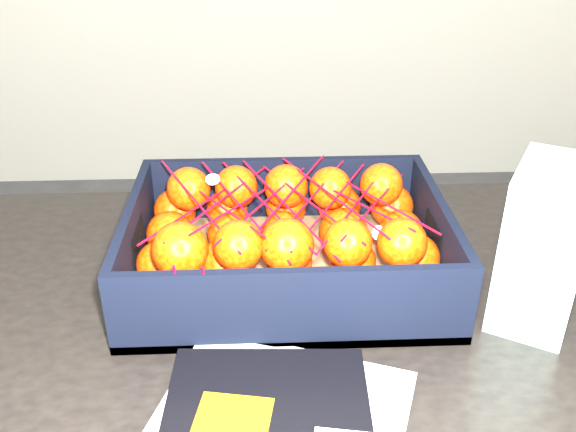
{
  "coord_description": "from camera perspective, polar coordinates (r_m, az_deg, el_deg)",
  "views": [
    {
      "loc": [
        0.1,
        -0.9,
        1.25
      ],
      "look_at": [
        0.14,
        -0.2,
        0.86
      ],
      "focal_mm": 39.33,
      "sensor_mm": 36.0,
      "label": 1
    }
  ],
  "objects": [
    {
      "name": "mesh_net",
      "position": [
        0.83,
        -0.48,
        0.88
      ],
      "size": [
        0.36,
        0.28,
        0.09
      ],
      "color": "#BB071E",
      "rests_on": "clementine_heap"
    },
    {
      "name": "table",
      "position": [
        0.85,
        -1.84,
        -15.68
      ],
      "size": [
        1.21,
        0.81,
        0.75
      ],
      "color": "black",
      "rests_on": "ground"
    },
    {
      "name": "retail_carton",
      "position": [
        0.82,
        22.17,
        -2.44
      ],
      "size": [
        0.15,
        0.16,
        0.2
      ],
      "primitive_type": "cube",
      "rotation": [
        0.0,
        0.0,
        -0.53
      ],
      "color": "white",
      "rests_on": "table"
    },
    {
      "name": "clementine_heap",
      "position": [
        0.85,
        -0.09,
        -1.85
      ],
      "size": [
        0.4,
        0.3,
        0.12
      ],
      "color": "#FF3805",
      "rests_on": "produce_crate"
    },
    {
      "name": "produce_crate",
      "position": [
        0.87,
        -0.09,
        -3.54
      ],
      "size": [
        0.43,
        0.32,
        0.11
      ],
      "color": "#936943",
      "rests_on": "table"
    }
  ]
}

